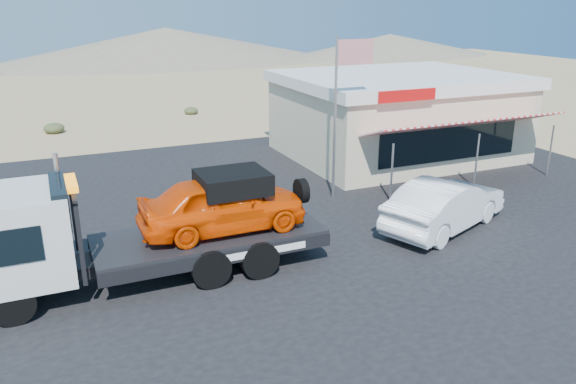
{
  "coord_description": "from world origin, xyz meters",
  "views": [
    {
      "loc": [
        -5.06,
        -13.38,
        7.1
      ],
      "look_at": [
        1.61,
        1.77,
        1.5
      ],
      "focal_mm": 35.0,
      "sensor_mm": 36.0,
      "label": 1
    }
  ],
  "objects_px": {
    "white_sedan": "(445,204)",
    "jerky_store": "(396,115)",
    "flagpole": "(341,99)",
    "tow_truck": "(147,223)"
  },
  "relations": [
    {
      "from": "white_sedan",
      "to": "jerky_store",
      "type": "distance_m",
      "value": 9.59
    },
    {
      "from": "jerky_store",
      "to": "flagpole",
      "type": "distance_m",
      "value": 7.36
    },
    {
      "from": "tow_truck",
      "to": "flagpole",
      "type": "bearing_deg",
      "value": 26.17
    },
    {
      "from": "white_sedan",
      "to": "tow_truck",
      "type": "bearing_deg",
      "value": 66.45
    },
    {
      "from": "tow_truck",
      "to": "jerky_store",
      "type": "distance_m",
      "value": 15.82
    },
    {
      "from": "white_sedan",
      "to": "jerky_store",
      "type": "xyz_separation_m",
      "value": [
        3.92,
        8.68,
        1.14
      ]
    },
    {
      "from": "white_sedan",
      "to": "flagpole",
      "type": "height_order",
      "value": "flagpole"
    },
    {
      "from": "white_sedan",
      "to": "jerky_store",
      "type": "relative_size",
      "value": 0.49
    },
    {
      "from": "white_sedan",
      "to": "flagpole",
      "type": "relative_size",
      "value": 0.84
    },
    {
      "from": "white_sedan",
      "to": "flagpole",
      "type": "xyz_separation_m",
      "value": [
        -1.64,
        4.2,
        2.91
      ]
    }
  ]
}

